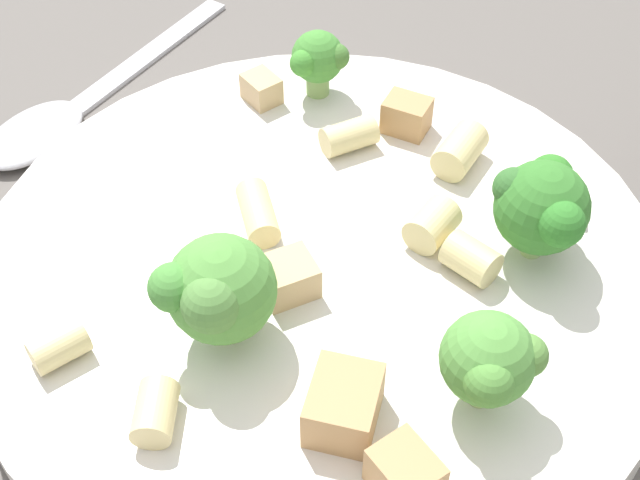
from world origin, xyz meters
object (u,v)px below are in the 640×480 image
object	(u,v)px
chicken_chunk_2	(281,274)
spoon	(61,115)
pasta_bowl	(320,276)
rigatoni_6	(432,225)
broccoli_floret_1	(542,205)
rigatoni_4	(151,409)
rigatoni_2	(349,136)
chicken_chunk_0	(344,405)
rigatoni_3	(59,347)
rigatoni_7	(460,151)
chicken_chunk_4	(405,475)
broccoli_floret_3	(491,361)
broccoli_floret_2	(318,59)
broccoli_floret_0	(217,291)
chicken_chunk_3	(261,89)
rigatoni_1	(261,210)
chicken_chunk_1	(407,115)
rigatoni_0	(545,193)
rigatoni_5	(471,259)

from	to	relation	value
chicken_chunk_2	spoon	world-z (taller)	chicken_chunk_2
pasta_bowl	rigatoni_6	distance (m)	0.05
broccoli_floret_1	rigatoni_4	distance (m)	0.16
rigatoni_2	chicken_chunk_0	distance (m)	0.14
rigatoni_3	rigatoni_7	size ratio (longest dim) A/B	0.79
chicken_chunk_4	rigatoni_7	bearing A→B (deg)	-66.47
broccoli_floret_3	rigatoni_2	xyz separation A→B (m)	(0.11, -0.08, -0.02)
broccoli_floret_2	rigatoni_7	distance (m)	0.08
rigatoni_2	chicken_chunk_2	xyz separation A→B (m)	(-0.03, 0.08, 0.00)
broccoli_floret_0	broccoli_floret_2	world-z (taller)	broccoli_floret_0
broccoli_floret_1	spoon	distance (m)	0.25
pasta_bowl	chicken_chunk_4	xyz separation A→B (m)	(-0.08, 0.07, 0.02)
broccoli_floret_1	rigatoni_2	size ratio (longest dim) A/B	1.79
pasta_bowl	rigatoni_7	bearing A→B (deg)	-101.92
rigatoni_4	chicken_chunk_3	distance (m)	0.18
pasta_bowl	broccoli_floret_3	xyz separation A→B (m)	(-0.08, 0.02, 0.04)
rigatoni_1	rigatoni_6	size ratio (longest dim) A/B	1.42
broccoli_floret_1	chicken_chunk_4	xyz separation A→B (m)	(-0.01, 0.12, -0.02)
pasta_bowl	rigatoni_6	xyz separation A→B (m)	(-0.03, -0.03, 0.02)
chicken_chunk_1	rigatoni_0	bearing A→B (deg)	172.37
rigatoni_1	rigatoni_2	size ratio (longest dim) A/B	1.20
chicken_chunk_1	chicken_chunk_2	world-z (taller)	chicken_chunk_1
rigatoni_2	chicken_chunk_0	size ratio (longest dim) A/B	0.88
broccoli_floret_1	broccoli_floret_2	size ratio (longest dim) A/B	1.31
spoon	chicken_chunk_0	bearing A→B (deg)	161.72
pasta_bowl	chicken_chunk_1	size ratio (longest dim) A/B	14.02
broccoli_floret_2	rigatoni_3	distance (m)	0.18
broccoli_floret_2	chicken_chunk_1	world-z (taller)	broccoli_floret_2
rigatoni_3	chicken_chunk_0	size ratio (longest dim) A/B	0.74
rigatoni_7	rigatoni_0	bearing A→B (deg)	176.10
rigatoni_5	rigatoni_0	bearing A→B (deg)	-98.45
pasta_bowl	broccoli_floret_2	xyz separation A→B (m)	(0.06, -0.08, 0.03)
rigatoni_0	chicken_chunk_2	xyz separation A→B (m)	(0.06, 0.10, -0.00)
rigatoni_1	rigatoni_5	distance (m)	0.09
broccoli_floret_1	rigatoni_1	world-z (taller)	broccoli_floret_1
rigatoni_5	rigatoni_4	bearing A→B (deg)	66.25
broccoli_floret_2	rigatoni_1	world-z (taller)	broccoli_floret_2
broccoli_floret_3	spoon	xyz separation A→B (m)	(0.26, -0.04, -0.05)
rigatoni_1	rigatoni_7	distance (m)	0.09
broccoli_floret_3	chicken_chunk_0	bearing A→B (deg)	44.44
broccoli_floret_1	rigatoni_2	bearing A→B (deg)	-5.50
chicken_chunk_1	chicken_chunk_4	world-z (taller)	chicken_chunk_4
spoon	broccoli_floret_0	bearing A→B (deg)	157.13
broccoli_floret_1	chicken_chunk_0	distance (m)	0.11
broccoli_floret_0	rigatoni_4	size ratio (longest dim) A/B	2.17
chicken_chunk_4	rigatoni_0	bearing A→B (deg)	-81.53
broccoli_floret_2	rigatoni_3	world-z (taller)	broccoli_floret_2
chicken_chunk_3	rigatoni_5	bearing A→B (deg)	164.32
rigatoni_2	rigatoni_5	distance (m)	0.09
rigatoni_4	chicken_chunk_1	world-z (taller)	chicken_chunk_1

